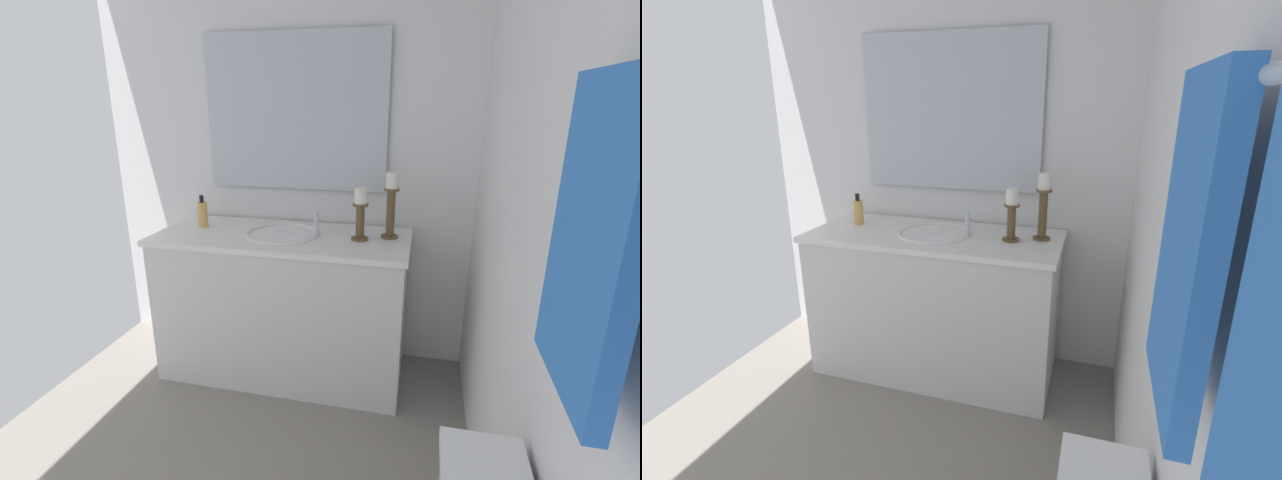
{
  "view_description": "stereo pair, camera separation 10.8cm",
  "coord_description": "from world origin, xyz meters",
  "views": [
    {
      "loc": [
        1.72,
        -1.56,
        1.36
      ],
      "look_at": [
        -0.02,
        0.51,
        0.93
      ],
      "focal_mm": 29.47,
      "sensor_mm": 36.0,
      "label": 1
    },
    {
      "loc": [
        1.8,
        -1.49,
        1.36
      ],
      "look_at": [
        -0.02,
        0.51,
        0.93
      ],
      "focal_mm": 29.47,
      "sensor_mm": 36.0,
      "label": 2
    }
  ],
  "objects": [
    {
      "name": "floor",
      "position": [
        0.0,
        0.0,
        -0.01
      ],
      "size": [
        3.15,
        2.94,
        0.02
      ],
      "primitive_type": "cube",
      "color": "gray",
      "rests_on": "ground"
    },
    {
      "name": "mirror",
      "position": [
        -1.53,
        -0.15,
        1.4
      ],
      "size": [
        0.02,
        0.89,
        0.79
      ],
      "primitive_type": "cube",
      "color": "silver"
    },
    {
      "name": "wall_back",
      "position": [
        0.0,
        1.47,
        1.23
      ],
      "size": [
        3.15,
        0.04,
        2.45
      ],
      "primitive_type": "cube",
      "color": "silver",
      "rests_on": "ground"
    },
    {
      "name": "towel_near_vanity",
      "position": [
        1.08,
        1.39,
        1.4
      ],
      "size": [
        0.28,
        0.03,
        0.38
      ],
      "primitive_type": "cube",
      "color": "orange",
      "rests_on": "towel_bar"
    },
    {
      "name": "sink_basin",
      "position": [
        -1.25,
        -0.15,
        0.77
      ],
      "size": [
        0.4,
        0.4,
        0.24
      ],
      "color": "white",
      "rests_on": "vanity_cabinet"
    },
    {
      "name": "vanity_cabinet",
      "position": [
        -1.25,
        -0.15,
        0.41
      ],
      "size": [
        0.58,
        1.14,
        0.81
      ],
      "color": "silver",
      "rests_on": "ground"
    },
    {
      "name": "soap_bottle",
      "position": [
        -1.23,
        -0.54,
        0.88
      ],
      "size": [
        0.06,
        0.06,
        0.18
      ],
      "color": "#E5B259",
      "rests_on": "vanity_cabinet"
    },
    {
      "name": "toilet",
      "position": [
        1.05,
        1.19,
        0.37
      ],
      "size": [
        0.39,
        0.54,
        0.75
      ],
      "color": "white",
      "rests_on": "ground"
    },
    {
      "name": "wall_left",
      "position": [
        -1.58,
        0.0,
        1.23
      ],
      "size": [
        0.04,
        2.94,
        2.45
      ],
      "primitive_type": "cube",
      "color": "silver",
      "rests_on": "ground"
    },
    {
      "name": "towel_bar",
      "position": [
        1.08,
        1.41,
        1.57
      ],
      "size": [
        0.81,
        0.02,
        0.02
      ],
      "primitive_type": "cylinder",
      "rotation": [
        0.0,
        1.57,
        0.0
      ],
      "color": "silver"
    },
    {
      "name": "candle_holder_tall",
      "position": [
        -1.19,
        0.3,
        0.99
      ],
      "size": [
        0.09,
        0.09,
        0.35
      ],
      "color": "black",
      "rests_on": "vanity_cabinet"
    },
    {
      "name": "candle_holder_short",
      "position": [
        -1.25,
        0.18,
        0.97
      ],
      "size": [
        0.09,
        0.09,
        0.31
      ],
      "color": "black",
      "rests_on": "vanity_cabinet"
    }
  ]
}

